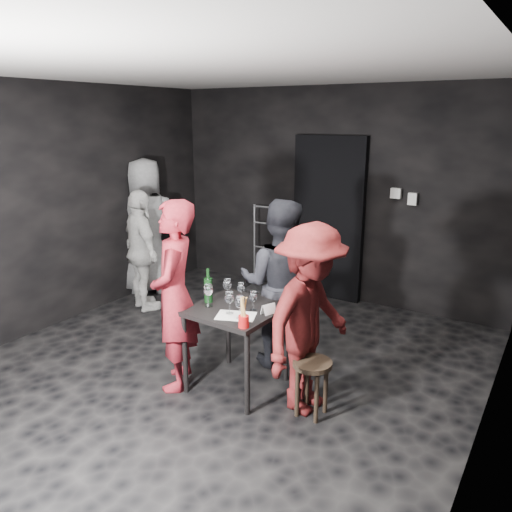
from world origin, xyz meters
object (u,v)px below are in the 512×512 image
Objects in this scene: woman_black at (279,278)px; wine_bottle at (208,289)px; man_maroon at (310,316)px; bystander_cream at (142,251)px; stool at (312,374)px; bystander_grey at (146,213)px; tasting_table at (236,318)px; breadstick_cup at (244,313)px; server_red at (174,285)px; hand_truck at (264,274)px.

wine_bottle is (-0.36, -0.62, 0.00)m from woman_black.
man_maroon is 2.85m from bystander_cream.
bystander_grey reaches higher than stool.
bystander_cream is 4.83× the size of wine_bottle.
man_maroon is 0.97m from wine_bottle.
bystander_grey is at bearing 72.38° from man_maroon.
breadstick_cup is at bearing -47.48° from tasting_table.
woman_black is (0.08, 0.60, 0.21)m from tasting_table.
server_red reaches higher than woman_black.
bystander_grey is at bearing 155.08° from stool.
wine_bottle reaches higher than breadstick_cup.
bystander_cream is at bearing 78.51° from man_maroon.
stool is 3.58m from bystander_grey.
woman_black is at bearing -163.34° from bystander_cream.
stool is at bearing 29.13° from breadstick_cup.
hand_truck is 1.56× the size of tasting_table.
stool is at bearing 118.05° from woman_black.
tasting_table is 0.70m from man_maroon.
man_maroon is 1.09× the size of bystander_cream.
tasting_table is 0.81m from stool.
breadstick_cup reaches higher than tasting_table.
bystander_grey is (-1.95, 1.67, 0.16)m from server_red.
woman_black is 2.14m from bystander_cream.
stool is 0.74m from breadstick_cup.
server_red is 0.30m from wine_bottle.
bystander_grey is at bearing 147.26° from breadstick_cup.
tasting_table is 0.51× the size of bystander_cream.
server_red is 1.15× the size of man_maroon.
hand_truck reaches higher than wine_bottle.
stool is (1.91, -2.40, 0.15)m from hand_truck.
server_red is (-1.23, -0.20, 0.57)m from stool.
wine_bottle is (-0.96, -0.06, 0.06)m from man_maroon.
server_red reaches higher than breadstick_cup.
wine_bottle is (0.88, -2.37, 0.65)m from hand_truck.
wine_bottle reaches higher than tasting_table.
man_maroon reaches higher than wine_bottle.
bystander_cream is (-1.55, 1.16, -0.19)m from server_red.
bystander_grey is at bearing 149.42° from tasting_table.
tasting_table is at bearing 115.49° from bystander_grey.
woman_black is at bearing 102.44° from breadstick_cup.
bystander_cream reaches higher than stool.
woman_black is at bearing 127.70° from bystander_grey.
tasting_table is 0.60m from server_red.
hand_truck is 3.09m from breadstick_cup.
wine_bottle is 1.17× the size of breadstick_cup.
server_red is 0.76m from breadstick_cup.
wine_bottle is (-0.28, -0.02, 0.22)m from tasting_table.
breadstick_cup is (-0.40, -0.34, 0.06)m from man_maroon.
breadstick_cup is at bearing 177.31° from bystander_cream.
man_maroon reaches higher than hand_truck.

